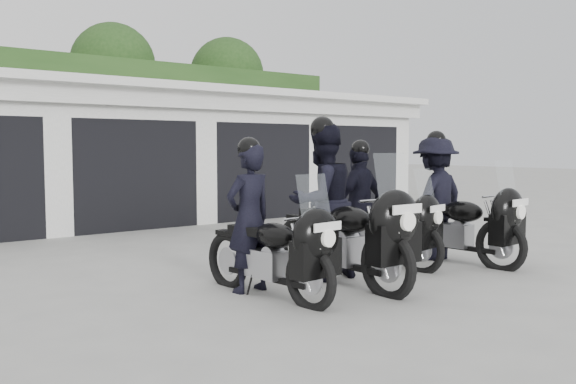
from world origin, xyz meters
TOP-DOWN VIEW (x-y plane):
  - ground at (0.00, 0.00)m, footprint 80.00×80.00m
  - garage_block at (-0.00, 8.06)m, footprint 16.40×6.80m
  - background_vegetation at (0.37, 12.92)m, footprint 20.00×3.90m
  - police_bike_a at (-1.14, -0.48)m, footprint 0.74×2.10m
  - police_bike_b at (-0.07, -0.40)m, footprint 0.96×2.42m
  - police_bike_c at (1.11, 0.12)m, footprint 1.08×2.07m
  - police_bike_d at (2.16, -0.37)m, footprint 1.22×2.25m

SIDE VIEW (x-z plane):
  - ground at x=0.00m, z-range 0.00..0.00m
  - police_bike_a at x=-1.14m, z-range -0.19..1.64m
  - police_bike_c at x=1.11m, z-range -0.14..1.68m
  - police_bike_d at x=2.16m, z-range -0.14..1.81m
  - police_bike_b at x=-0.07m, z-range -0.17..1.94m
  - garage_block at x=0.00m, z-range -0.06..2.90m
  - background_vegetation at x=0.37m, z-range -0.13..5.67m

